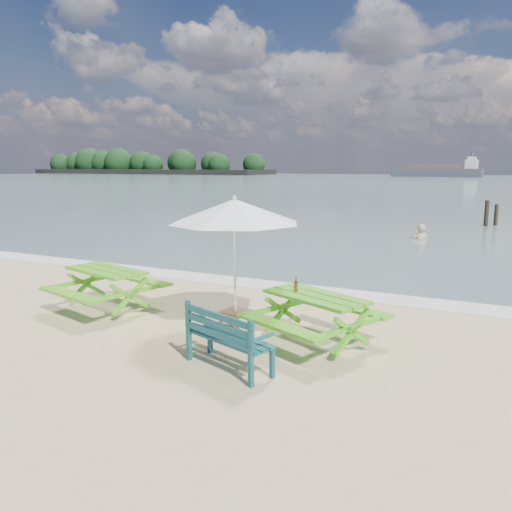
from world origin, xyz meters
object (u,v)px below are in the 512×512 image
at_px(picnic_table_left, 107,290).
at_px(picnic_table_right, 315,320).
at_px(park_bench, 229,351).
at_px(beer_bottle, 296,286).
at_px(patio_umbrella, 234,211).
at_px(swimmer, 420,246).
at_px(side_table, 235,318).

relative_size(picnic_table_left, picnic_table_right, 0.96).
height_order(park_bench, beer_bottle, beer_bottle).
height_order(patio_umbrella, swimmer, patio_umbrella).
height_order(picnic_table_left, beer_bottle, beer_bottle).
height_order(patio_umbrella, beer_bottle, patio_umbrella).
height_order(side_table, beer_bottle, beer_bottle).
relative_size(picnic_table_right, park_bench, 1.62).
bearing_deg(side_table, swimmer, 84.08).
bearing_deg(picnic_table_left, patio_umbrella, 3.20).
bearing_deg(side_table, patio_umbrella, 0.00).
relative_size(park_bench, patio_umbrella, 0.57).
bearing_deg(beer_bottle, park_bench, -103.20).
height_order(picnic_table_right, swimmer, picnic_table_right).
bearing_deg(picnic_table_left, swimmer, 72.34).
distance_m(park_bench, patio_umbrella, 2.53).
xyz_separation_m(side_table, beer_bottle, (1.16, -0.08, 0.72)).
xyz_separation_m(side_table, swimmer, (1.31, 12.58, -0.44)).
bearing_deg(park_bench, beer_bottle, 76.80).
distance_m(picnic_table_right, swimmer, 12.78).
xyz_separation_m(patio_umbrella, swimmer, (1.31, 12.58, -2.31)).
bearing_deg(picnic_table_right, park_bench, -116.67).
relative_size(patio_umbrella, swimmer, 1.47).
distance_m(park_bench, swimmer, 14.24).
bearing_deg(patio_umbrella, side_table, 0.00).
xyz_separation_m(picnic_table_right, side_table, (-1.52, 0.18, -0.23)).
distance_m(beer_bottle, swimmer, 12.72).
xyz_separation_m(picnic_table_left, picnic_table_right, (4.27, -0.02, -0.01)).
bearing_deg(park_bench, swimmer, 87.93).
bearing_deg(picnic_table_left, park_bench, -22.73).
bearing_deg(park_bench, side_table, 115.78).
bearing_deg(patio_umbrella, swimmer, 84.08).
bearing_deg(picnic_table_right, picnic_table_left, 179.71).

